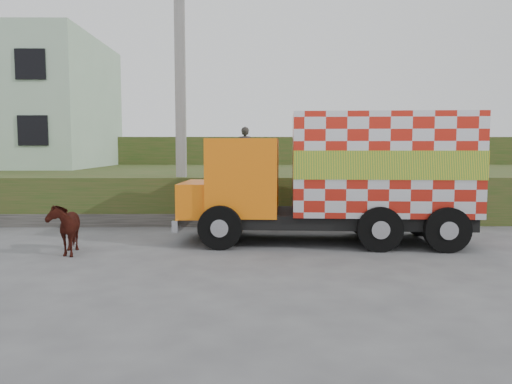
{
  "coord_description": "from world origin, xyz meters",
  "views": [
    {
      "loc": [
        1.18,
        -11.12,
        2.42
      ],
      "look_at": [
        1.31,
        1.44,
        1.3
      ],
      "focal_mm": 35.0,
      "sensor_mm": 36.0,
      "label": 1
    }
  ],
  "objects_px": {
    "cargo_truck": "(341,177)",
    "pedestrian": "(245,151)",
    "cow": "(64,228)",
    "utility_pole": "(180,94)"
  },
  "relations": [
    {
      "from": "cargo_truck",
      "to": "pedestrian",
      "type": "distance_m",
      "value": 5.15
    },
    {
      "from": "cow",
      "to": "pedestrian",
      "type": "height_order",
      "value": "pedestrian"
    },
    {
      "from": "utility_pole",
      "to": "cow",
      "type": "height_order",
      "value": "utility_pole"
    },
    {
      "from": "utility_pole",
      "to": "cow",
      "type": "xyz_separation_m",
      "value": [
        -2.08,
        -4.42,
        -3.48
      ]
    },
    {
      "from": "pedestrian",
      "to": "cargo_truck",
      "type": "bearing_deg",
      "value": 133.72
    },
    {
      "from": "utility_pole",
      "to": "pedestrian",
      "type": "xyz_separation_m",
      "value": [
        1.99,
        1.38,
        -1.76
      ]
    },
    {
      "from": "cargo_truck",
      "to": "pedestrian",
      "type": "height_order",
      "value": "cargo_truck"
    },
    {
      "from": "cow",
      "to": "pedestrian",
      "type": "xyz_separation_m",
      "value": [
        4.07,
        5.8,
        1.72
      ]
    },
    {
      "from": "pedestrian",
      "to": "utility_pole",
      "type": "bearing_deg",
      "value": 49.23
    },
    {
      "from": "cargo_truck",
      "to": "cow",
      "type": "relative_size",
      "value": 5.26
    }
  ]
}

